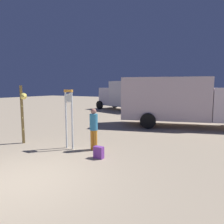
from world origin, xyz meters
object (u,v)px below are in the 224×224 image
object	(u,v)px
backpack	(99,152)
box_truck_far	(126,95)
person_near_clock	(94,127)
standing_clock	(69,114)
box_truck_near	(178,100)
arrow_sign	(23,107)

from	to	relation	value
backpack	box_truck_far	bearing A→B (deg)	111.88
person_near_clock	box_truck_far	bearing A→B (deg)	110.33
standing_clock	box_truck_far	bearing A→B (deg)	106.20
standing_clock	box_truck_near	xyz separation A→B (m)	(2.70, 6.73, 0.25)
standing_clock	person_near_clock	size ratio (longest dim) A/B	1.44
standing_clock	arrow_sign	bearing A→B (deg)	-165.90
standing_clock	box_truck_near	bearing A→B (deg)	68.15
standing_clock	backpack	size ratio (longest dim) A/B	5.71
box_truck_near	box_truck_far	xyz separation A→B (m)	(-6.47, 6.25, 0.01)
arrow_sign	box_truck_near	distance (m)	8.63
standing_clock	person_near_clock	bearing A→B (deg)	19.41
person_near_clock	box_truck_near	world-z (taller)	box_truck_near
standing_clock	arrow_sign	distance (m)	2.09
box_truck_near	person_near_clock	bearing A→B (deg)	-105.53
standing_clock	arrow_sign	xyz separation A→B (m)	(-2.01, -0.51, 0.21)
standing_clock	arrow_sign	world-z (taller)	arrow_sign
backpack	box_truck_near	bearing A→B (deg)	81.08
arrow_sign	standing_clock	bearing A→B (deg)	14.10
person_near_clock	standing_clock	bearing A→B (deg)	-160.59
backpack	person_near_clock	bearing A→B (deg)	134.44
arrow_sign	box_truck_near	world-z (taller)	box_truck_near
standing_clock	box_truck_near	world-z (taller)	box_truck_near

